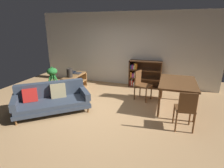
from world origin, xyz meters
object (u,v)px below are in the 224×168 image
Objects in this scene: fabric_couch at (51,99)px; open_laptop at (76,73)px; potted_floor_plant at (52,75)px; dining_table at (178,84)px; dining_chair_near at (141,84)px; bookshelf at (143,74)px; dining_chair_far at (186,108)px; media_console at (75,83)px; desk_speaker at (70,73)px.

open_laptop is at bearing 98.57° from fabric_couch.
dining_table is at bearing -4.71° from potted_floor_plant.
fabric_couch is at bearing -81.43° from open_laptop.
potted_floor_plant is at bearing -159.23° from open_laptop.
dining_table is 1.61× the size of dining_chair_near.
fabric_couch is at bearing -125.87° from bookshelf.
dining_table is 1.14m from dining_chair_far.
dining_table reaches higher than open_laptop.
media_console is at bearing 156.81° from dining_chair_far.
potted_floor_plant is 4.63m from dining_chair_far.
bookshelf is (2.01, 2.78, 0.15)m from fabric_couch.
media_console is 0.90m from potted_floor_plant.
dining_chair_far reaches higher than potted_floor_plant.
open_laptop is at bearing 97.35° from desk_speaker.
dining_table is 1.11m from dining_chair_near.
dining_table is at bearing -2.09° from desk_speaker.
open_laptop is 3.51m from dining_table.
dining_chair_far reaches higher than dining_chair_near.
bookshelf is at bearing 54.13° from fabric_couch.
fabric_couch is 3.41m from dining_table.
dining_chair_near is at bearing 128.89° from dining_chair_far.
bookshelf is (-1.31, 2.69, -0.02)m from dining_chair_far.
dining_table is 1.59× the size of dining_chair_far.
dining_chair_near reaches higher than fabric_couch.
media_console is at bearing -72.50° from open_laptop.
media_console is 2.62× the size of open_laptop.
potted_floor_plant is (-0.79, -0.30, -0.10)m from open_laptop.
bookshelf reaches higher than open_laptop.
media_console is 0.82× the size of dining_table.
dining_table is (3.45, -0.65, 0.11)m from open_laptop.
dining_chair_near reaches higher than desk_speaker.
open_laptop is at bearing 169.34° from dining_table.
dining_chair_far is 2.99m from bookshelf.
dining_chair_near is 1.88m from dining_chair_far.
fabric_couch is 1.89m from open_laptop.
desk_speaker is at bearing 160.76° from dining_chair_far.
dining_chair_far is (3.60, -1.76, -0.07)m from open_laptop.
dining_table is at bearing -6.75° from media_console.
potted_floor_plant is 0.69× the size of bookshelf.
desk_speaker is (0.07, -0.53, 0.12)m from open_laptop.
media_console is 4.09× the size of desk_speaker.
open_laptop is at bearing 173.09° from dining_chair_near.
potted_floor_plant is at bearing 165.25° from desk_speaker.
fabric_couch is 1.69× the size of media_console.
dining_table is 1.97m from bookshelf.
dining_chair_far reaches higher than open_laptop.
dining_chair_far reaches higher than dining_table.
potted_floor_plant reaches higher than fabric_couch.
dining_chair_far is (3.52, -1.51, 0.24)m from media_console.
dining_table is at bearing -19.05° from dining_chair_near.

